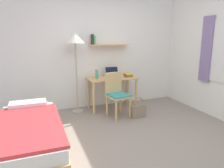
{
  "coord_description": "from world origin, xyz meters",
  "views": [
    {
      "loc": [
        -1.4,
        -2.63,
        1.61
      ],
      "look_at": [
        -0.2,
        0.51,
        0.85
      ],
      "focal_mm": 33.81,
      "sensor_mm": 36.0,
      "label": 1
    }
  ],
  "objects": [
    {
      "name": "desk_chair",
      "position": [
        0.16,
        1.2,
        0.49
      ],
      "size": [
        0.48,
        0.49,
        0.9
      ],
      "color": "tan",
      "rests_on": "ground_plane"
    },
    {
      "name": "wall_back",
      "position": [
        0.0,
        2.02,
        1.3
      ],
      "size": [
        4.4,
        0.27,
        2.6
      ],
      "color": "white",
      "rests_on": "ground_plane"
    },
    {
      "name": "water_bottle",
      "position": [
        -0.12,
        1.65,
        0.82
      ],
      "size": [
        0.06,
        0.06,
        0.2
      ],
      "primitive_type": "cylinder",
      "color": "#42A87F",
      "rests_on": "desk"
    },
    {
      "name": "standing_lamp",
      "position": [
        -0.54,
        1.73,
        1.5
      ],
      "size": [
        0.39,
        0.39,
        1.7
      ],
      "color": "#B2A893",
      "rests_on": "ground_plane"
    },
    {
      "name": "desk",
      "position": [
        0.25,
        1.7,
        0.59
      ],
      "size": [
        1.09,
        0.56,
        0.72
      ],
      "color": "tan",
      "rests_on": "ground_plane"
    },
    {
      "name": "laptop",
      "position": [
        0.29,
        1.77,
        0.77
      ],
      "size": [
        0.3,
        0.23,
        0.22
      ],
      "color": "black",
      "rests_on": "desk"
    },
    {
      "name": "ground_plane",
      "position": [
        0.0,
        0.0,
        0.0
      ],
      "size": [
        5.28,
        5.28,
        0.0
      ],
      "primitive_type": "plane",
      "color": "gray"
    },
    {
      "name": "handbag",
      "position": [
        0.53,
        0.96,
        0.15
      ],
      "size": [
        0.3,
        0.13,
        0.43
      ],
      "color": "gray",
      "rests_on": "ground_plane"
    },
    {
      "name": "bed",
      "position": [
        -1.52,
        0.31,
        0.24
      ],
      "size": [
        0.86,
        1.86,
        0.54
      ],
      "color": "tan",
      "rests_on": "ground_plane"
    },
    {
      "name": "book_stack",
      "position": [
        0.63,
        1.66,
        0.76
      ],
      "size": [
        0.19,
        0.25,
        0.08
      ],
      "color": "#4CA856",
      "rests_on": "desk"
    }
  ]
}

